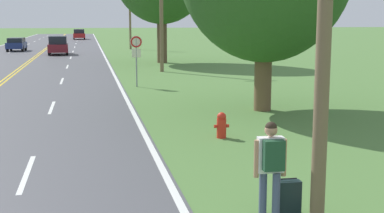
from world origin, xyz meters
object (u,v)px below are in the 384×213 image
at_px(car_maroon_van_mid_near, 58,45).
at_px(car_red_hatchback_receding, 79,34).
at_px(suitcase, 287,198).
at_px(fire_hydrant, 222,125).
at_px(traffic_sign, 136,48).
at_px(car_dark_blue_hatchback_mid_far, 16,44).
at_px(hitchhiker_person, 271,160).

bearing_deg(car_maroon_van_mid_near, car_red_hatchback_receding, 176.17).
height_order(car_maroon_van_mid_near, car_red_hatchback_receding, car_maroon_van_mid_near).
height_order(suitcase, fire_hydrant, fire_hydrant).
xyz_separation_m(fire_hydrant, traffic_sign, (-1.29, 12.08, 1.54)).
relative_size(suitcase, car_red_hatchback_receding, 0.15).
bearing_deg(car_maroon_van_mid_near, traffic_sign, 9.47).
xyz_separation_m(suitcase, car_dark_blue_hatchback_mid_far, (-10.55, 50.51, 0.46)).
relative_size(car_dark_blue_hatchback_mid_far, car_red_hatchback_receding, 0.82).
distance_m(car_maroon_van_mid_near, car_red_hatchback_receding, 38.73).
relative_size(traffic_sign, car_red_hatchback_receding, 0.60).
relative_size(hitchhiker_person, car_red_hatchback_receding, 0.39).
bearing_deg(car_red_hatchback_receding, fire_hydrant, 2.55).
xyz_separation_m(suitcase, car_maroon_van_mid_near, (-5.98, 44.03, 0.61)).
distance_m(hitchhiker_person, car_dark_blue_hatchback_mid_far, 51.66).
xyz_separation_m(traffic_sign, car_maroon_van_mid_near, (-5.06, 25.86, -1.00)).
bearing_deg(hitchhiker_person, car_red_hatchback_receding, 4.20).
bearing_deg(hitchhiker_person, suitcase, -68.64).
relative_size(suitcase, car_maroon_van_mid_near, 0.16).
bearing_deg(fire_hydrant, car_maroon_van_mid_near, 99.50).
bearing_deg(traffic_sign, car_dark_blue_hatchback_mid_far, 106.58).
bearing_deg(car_dark_blue_hatchback_mid_far, suitcase, -165.90).
height_order(traffic_sign, car_red_hatchback_receding, traffic_sign).
xyz_separation_m(hitchhiker_person, traffic_sign, (-0.56, 18.31, 0.89)).
bearing_deg(car_dark_blue_hatchback_mid_far, fire_hydrant, -163.88).
xyz_separation_m(suitcase, traffic_sign, (-0.92, 18.18, 1.61)).
distance_m(traffic_sign, car_red_hatchback_receding, 64.66).
bearing_deg(car_red_hatchback_receding, suitcase, 2.03).
relative_size(hitchhiker_person, car_maroon_van_mid_near, 0.42).
height_order(hitchhiker_person, suitcase, hitchhiker_person).
xyz_separation_m(hitchhiker_person, fire_hydrant, (0.74, 6.23, -0.65)).
distance_m(hitchhiker_person, fire_hydrant, 6.31).
bearing_deg(car_red_hatchback_receding, hitchhiker_person, 1.77).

